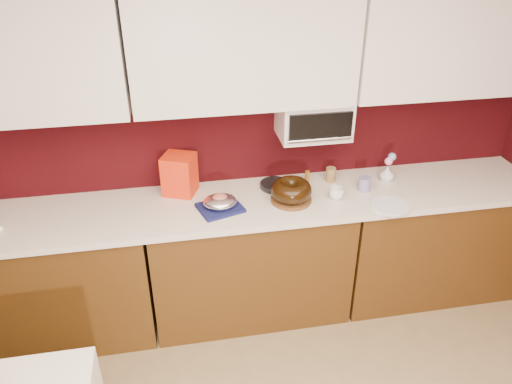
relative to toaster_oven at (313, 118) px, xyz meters
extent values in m
cube|color=#34070A|center=(-0.45, 0.15, -0.12)|extent=(4.00, 0.02, 2.50)
cube|color=#4D300F|center=(-1.78, -0.17, -0.95)|extent=(1.31, 0.58, 0.86)
cube|color=#4D300F|center=(-0.45, -0.17, -0.95)|extent=(1.31, 0.58, 0.86)
cube|color=#4D300F|center=(0.88, -0.17, -0.95)|extent=(1.31, 0.58, 0.86)
cube|color=silver|center=(-0.45, -0.17, -0.49)|extent=(4.00, 0.62, 0.04)
cube|color=white|center=(-0.45, -0.02, 0.48)|extent=(1.31, 0.33, 0.70)
cube|color=white|center=(0.88, -0.02, 0.48)|extent=(1.31, 0.33, 0.70)
cube|color=white|center=(0.00, 0.00, 0.00)|extent=(0.45, 0.30, 0.25)
cube|color=black|center=(0.00, -0.16, 0.00)|extent=(0.40, 0.02, 0.18)
cylinder|color=silver|center=(0.00, -0.18, -0.07)|extent=(0.42, 0.02, 0.02)
cylinder|color=brown|center=(-0.18, -0.21, -0.46)|extent=(0.30, 0.30, 0.02)
torus|color=black|center=(-0.18, -0.21, -0.39)|extent=(0.32, 0.32, 0.11)
cube|color=#151A4F|center=(-0.65, -0.23, -0.46)|extent=(0.31, 0.29, 0.02)
ellipsoid|color=white|center=(-0.65, -0.23, -0.42)|extent=(0.23, 0.21, 0.08)
ellipsoid|color=#C16A58|center=(-0.65, -0.23, -0.40)|extent=(0.12, 0.11, 0.06)
cube|color=red|center=(-0.88, 0.03, -0.34)|extent=(0.25, 0.24, 0.27)
cylinder|color=black|center=(-0.25, -0.02, -0.46)|extent=(0.26, 0.26, 0.03)
imported|color=white|center=(0.11, -0.23, -0.43)|extent=(0.10, 0.10, 0.09)
cylinder|color=navy|center=(0.33, -0.16, -0.43)|extent=(0.10, 0.10, 0.09)
imported|color=silver|center=(0.53, -0.06, -0.42)|extent=(0.08, 0.08, 0.12)
sphere|color=#FF93C7|center=(0.53, -0.06, -0.33)|extent=(0.05, 0.05, 0.05)
sphere|color=#8199CF|center=(0.56, -0.04, -0.30)|extent=(0.06, 0.06, 0.06)
cylinder|color=white|center=(0.42, -0.40, -0.47)|extent=(0.29, 0.29, 0.01)
cylinder|color=brown|center=(-0.02, 0.01, -0.43)|extent=(0.03, 0.03, 0.09)
cylinder|color=olive|center=(0.15, 0.00, -0.42)|extent=(0.07, 0.07, 0.10)
camera|label=1|loc=(-0.91, -2.89, 1.17)|focal=35.00mm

